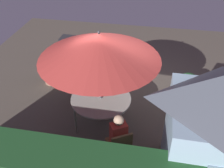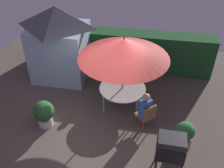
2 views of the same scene
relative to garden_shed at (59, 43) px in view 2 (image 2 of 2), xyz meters
The scene contains 12 objects.
ground_plane 3.51m from the garden_shed, 50.44° to the right, with size 11.00×11.00×0.00m, color brown.
hedge_backdrop 2.38m from the garden_shed, 26.70° to the left, with size 7.41×0.77×1.57m.
garden_shed is the anchor object (origin of this frame).
patio_table 3.03m from the garden_shed, 29.25° to the right, with size 1.51×1.51×0.76m.
patio_umbrella 3.04m from the garden_shed, 29.25° to the right, with size 2.77×2.77×2.57m.
bbq_grill 5.56m from the garden_shed, 42.53° to the right, with size 0.71×0.52×1.20m.
chair_near_shed 2.12m from the garden_shed, ahead, with size 0.63×0.63×0.90m.
chair_far_side 4.24m from the garden_shed, 34.24° to the right, with size 0.65×0.65×0.90m.
potted_plant_by_shed 2.92m from the garden_shed, 82.74° to the right, with size 0.64×0.64×0.89m.
potted_plant_by_grill 5.44m from the garden_shed, 32.61° to the right, with size 0.53×0.53×0.88m.
person_in_red 2.07m from the garden_shed, ahead, with size 0.41×0.38×1.26m.
person_in_blue 4.11m from the garden_shed, 33.99° to the right, with size 0.41×0.41×1.26m.
Camera 2 is at (1.31, -5.53, 5.79)m, focal length 40.95 mm.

